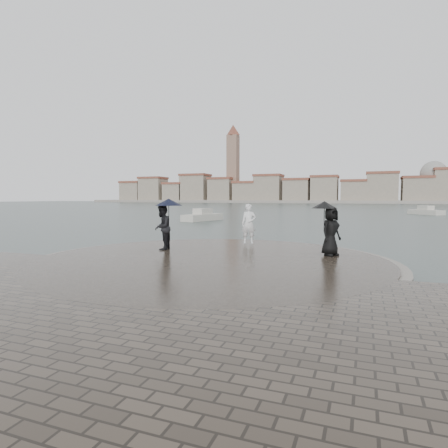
% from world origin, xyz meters
% --- Properties ---
extents(ground, '(400.00, 400.00, 0.00)m').
position_xyz_m(ground, '(0.00, 0.00, 0.00)').
color(ground, '#2B3835').
rests_on(ground, ground).
extents(kerb_ring, '(12.50, 12.50, 0.32)m').
position_xyz_m(kerb_ring, '(0.00, 3.50, 0.16)').
color(kerb_ring, gray).
rests_on(kerb_ring, ground).
extents(quay_tip, '(11.90, 11.90, 0.36)m').
position_xyz_m(quay_tip, '(0.00, 3.50, 0.18)').
color(quay_tip, '#2D261E').
rests_on(quay_tip, ground).
extents(statue, '(0.75, 0.60, 1.79)m').
position_xyz_m(statue, '(0.00, 7.96, 1.26)').
color(statue, white).
rests_on(statue, quay_tip).
extents(visitor_left, '(1.22, 1.15, 2.04)m').
position_xyz_m(visitor_left, '(-2.57, 4.78, 1.50)').
color(visitor_left, black).
rests_on(visitor_left, quay_tip).
extents(visitor_right, '(1.18, 1.08, 1.95)m').
position_xyz_m(visitor_right, '(3.76, 5.54, 1.44)').
color(visitor_right, black).
rests_on(visitor_right, quay_tip).
extents(far_skyline, '(260.00, 20.00, 37.00)m').
position_xyz_m(far_skyline, '(-6.29, 160.71, 5.61)').
color(far_skyline, gray).
rests_on(far_skyline, ground).
extents(boats, '(27.64, 29.71, 1.50)m').
position_xyz_m(boats, '(0.94, 39.83, 0.38)').
color(boats, beige).
rests_on(boats, ground).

